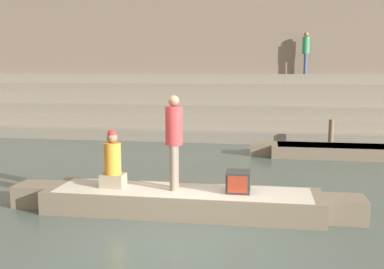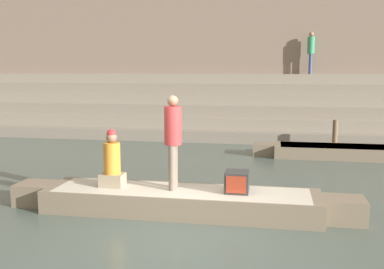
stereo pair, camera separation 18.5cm
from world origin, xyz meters
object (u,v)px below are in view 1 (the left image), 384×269
(person_rowing, at_px, (113,163))
(moored_boat_shore, at_px, (348,151))
(person_standing, at_px, (174,135))
(mooring_post, at_px, (331,135))
(rowboat_main, at_px, (182,200))
(person_on_steps, at_px, (306,50))
(tv_set, at_px, (238,182))

(person_rowing, distance_m, moored_boat_shore, 8.23)
(person_standing, relative_size, mooring_post, 1.73)
(person_standing, xyz_separation_m, moored_boat_shore, (4.27, 6.08, -1.29))
(rowboat_main, bearing_deg, mooring_post, 60.34)
(person_standing, xyz_separation_m, person_on_steps, (3.34, 11.70, 2.06))
(person_standing, relative_size, person_on_steps, 1.02)
(moored_boat_shore, bearing_deg, person_rowing, -128.13)
(rowboat_main, height_order, tv_set, tv_set)
(rowboat_main, xyz_separation_m, mooring_post, (3.75, 7.37, 0.29))
(rowboat_main, distance_m, person_standing, 1.26)
(person_rowing, bearing_deg, person_standing, -12.18)
(moored_boat_shore, bearing_deg, tv_set, -112.70)
(rowboat_main, height_order, person_on_steps, person_on_steps)
(person_standing, distance_m, moored_boat_shore, 7.54)
(rowboat_main, bearing_deg, person_standing, 159.52)
(person_on_steps, bearing_deg, rowboat_main, -98.28)
(person_on_steps, bearing_deg, person_rowing, -104.38)
(rowboat_main, bearing_deg, tv_set, -0.26)
(tv_set, height_order, moored_boat_shore, tv_set)
(tv_set, distance_m, moored_boat_shore, 6.82)
(person_standing, height_order, person_on_steps, person_on_steps)
(person_rowing, relative_size, tv_set, 2.46)
(tv_set, bearing_deg, person_on_steps, 82.95)
(person_rowing, distance_m, mooring_post, 8.96)
(person_standing, xyz_separation_m, tv_set, (1.23, -0.00, -0.85))
(tv_set, height_order, mooring_post, mooring_post)
(rowboat_main, distance_m, mooring_post, 8.27)
(rowboat_main, bearing_deg, moored_boat_shore, 53.46)
(moored_boat_shore, bearing_deg, person_on_steps, 103.24)
(rowboat_main, relative_size, person_on_steps, 3.82)
(mooring_post, bearing_deg, tv_set, -110.10)
(person_standing, bearing_deg, person_rowing, 165.98)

